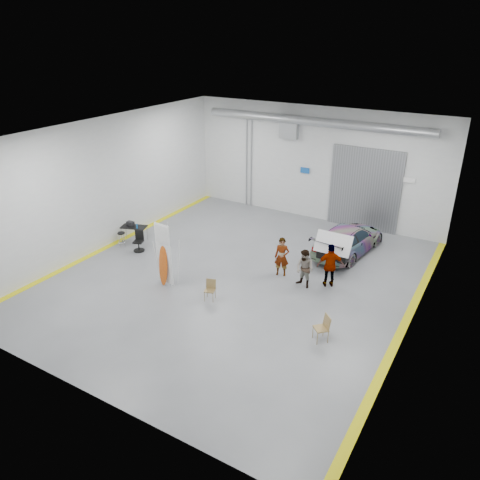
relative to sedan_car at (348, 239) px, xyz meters
The scene contains 13 objects.
ground 5.71m from the sedan_car, 123.96° to the right, with size 16.00×16.00×0.00m, color slate.
room_shell 5.14m from the sedan_car, 139.69° to the right, with size 14.02×16.18×6.01m.
sedan_car is the anchor object (origin of this frame).
person_a 3.91m from the sedan_car, 115.33° to the right, with size 0.61×0.40×1.68m, color #8F6D4E.
person_b 3.99m from the sedan_car, 96.55° to the right, with size 0.78×0.60×1.60m, color slate.
person_c 3.41m from the sedan_car, 83.42° to the right, with size 1.06×0.44×1.84m, color brown.
surfboard_display 8.58m from the sedan_car, 128.69° to the right, with size 0.79×0.26×2.80m.
folding_chair_near 7.43m from the sedan_car, 115.02° to the right, with size 0.48×0.50×0.81m.
folding_chair_far 7.15m from the sedan_car, 78.19° to the right, with size 0.61×0.70×0.93m.
shop_stool 10.63m from the sedan_car, 152.76° to the right, with size 0.37×0.37×0.72m.
work_table 10.27m from the sedan_car, 156.71° to the right, with size 1.35×0.97×0.99m.
office_chair 9.68m from the sedan_car, 150.34° to the right, with size 0.55×0.58×0.97m.
trunk_lid 2.17m from the sedan_car, 90.00° to the right, with size 1.56×0.95×0.04m, color silver.
Camera 1 is at (8.88, -14.70, 9.50)m, focal length 35.00 mm.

